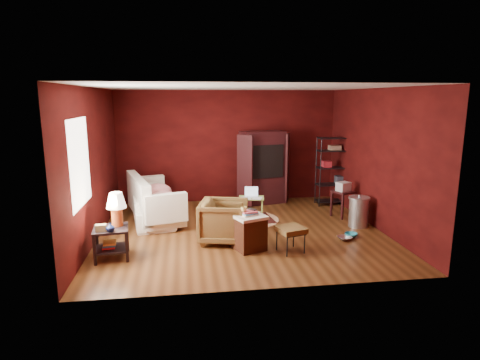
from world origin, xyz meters
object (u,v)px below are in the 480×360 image
object	(u,v)px
sofa	(152,202)
side_table	(114,219)
hamper	(249,231)
laptop_desk	(251,199)
armchair	(224,219)
wire_shelving	(334,168)
tv_armoire	(263,166)

from	to	relation	value
sofa	side_table	xyz separation A→B (m)	(-0.45, -2.03, 0.26)
hamper	laptop_desk	size ratio (longest dim) A/B	1.05
sofa	armchair	size ratio (longest dim) A/B	2.34
side_table	laptop_desk	size ratio (longest dim) A/B	1.60
armchair	wire_shelving	size ratio (longest dim) A/B	0.51
armchair	sofa	bearing A→B (deg)	55.24
hamper	laptop_desk	bearing A→B (deg)	79.28
side_table	tv_armoire	xyz separation A→B (m)	(3.10, 3.11, 0.29)
laptop_desk	armchair	bearing A→B (deg)	-108.42
sofa	armchair	world-z (taller)	armchair
armchair	laptop_desk	world-z (taller)	armchair
hamper	laptop_desk	distance (m)	1.88
side_table	hamper	world-z (taller)	side_table
laptop_desk	hamper	bearing A→B (deg)	-91.28
laptop_desk	wire_shelving	world-z (taller)	wire_shelving
sofa	side_table	bearing A→B (deg)	157.96
armchair	side_table	world-z (taller)	side_table
side_table	hamper	xyz separation A→B (m)	(2.26, 0.02, -0.33)
armchair	hamper	world-z (taller)	armchair
side_table	hamper	distance (m)	2.28
laptop_desk	tv_armoire	xyz separation A→B (m)	(0.49, 1.25, 0.52)
side_table	wire_shelving	distance (m)	5.54
sofa	wire_shelving	distance (m)	4.45
side_table	sofa	bearing A→B (deg)	77.49
armchair	hamper	distance (m)	0.60
armchair	tv_armoire	size ratio (longest dim) A/B	0.47
tv_armoire	laptop_desk	bearing A→B (deg)	-124.42
armchair	tv_armoire	world-z (taller)	tv_armoire
sofa	side_table	world-z (taller)	side_table
wire_shelving	side_table	bearing A→B (deg)	-150.17
side_table	laptop_desk	world-z (taller)	side_table
hamper	tv_armoire	distance (m)	3.26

